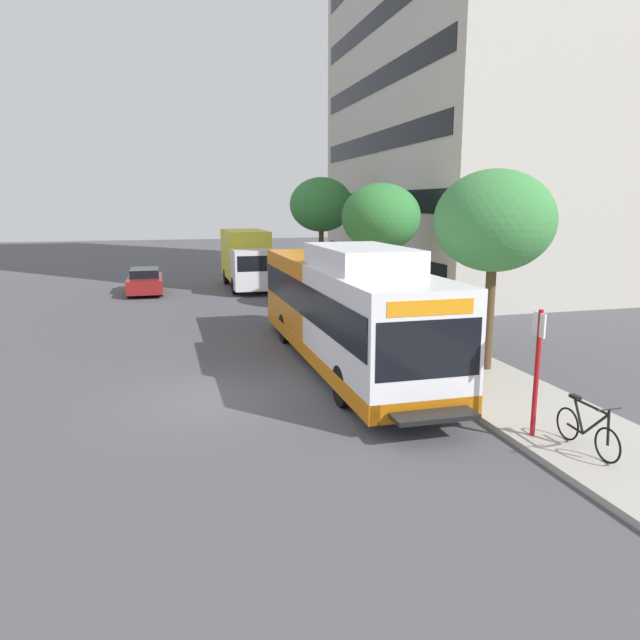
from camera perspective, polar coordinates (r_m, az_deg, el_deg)
The scene contains 10 objects.
ground_plane at distance 22.66m, azimuth -11.86°, elevation -1.17°, with size 120.00×120.00×0.00m, color #4C4C51.
sidewalk_curb at distance 22.21m, azimuth 6.78°, elevation -1.07°, with size 3.00×56.00×0.14m, color #A8A399.
transit_bus at distance 17.41m, azimuth 2.43°, elevation 1.07°, with size 2.58×12.25×3.65m.
bus_stop_sign_pole at distance 12.47m, azimuth 20.35°, elevation -3.99°, with size 0.10×0.36×2.60m.
bicycle_parked at distance 12.41m, azimuth 24.52°, elevation -9.66°, with size 0.52×1.76×1.02m.
street_tree_near_stop at distance 16.91m, azimuth 16.56°, elevation 9.15°, with size 3.27×3.27×5.56m.
street_tree_mid_block at distance 25.97m, azimuth 5.95°, elevation 9.87°, with size 3.43×3.43×5.52m.
street_tree_far_block at distance 33.59m, azimuth 0.12°, elevation 11.11°, with size 3.55×3.55×6.09m.
parked_car_far_lane at distance 33.18m, azimuth -16.63°, elevation 3.65°, with size 1.80×4.50×1.33m.
box_truck_background at distance 33.97m, azimuth -7.08°, elevation 6.04°, with size 2.32×7.01×3.25m.
Camera 1 is at (-1.15, -14.12, 4.78)m, focal length 32.95 mm.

